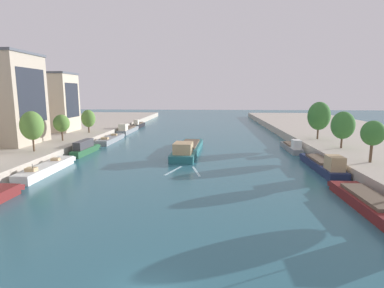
% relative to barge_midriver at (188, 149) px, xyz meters
% --- Properties ---
extents(quay_left, '(36.00, 170.00, 1.93)m').
position_rel_barge_midriver_xyz_m(quay_left, '(-40.39, 11.22, -0.02)').
color(quay_left, '#B7AD9E').
rests_on(quay_left, ground).
extents(quay_right, '(36.00, 170.00, 1.93)m').
position_rel_barge_midriver_xyz_m(quay_right, '(41.83, 11.22, -0.02)').
color(quay_right, '#B7AD9E').
rests_on(quay_right, ground).
extents(barge_midriver, '(5.53, 22.19, 3.23)m').
position_rel_barge_midriver_xyz_m(barge_midriver, '(0.00, 0.00, 0.00)').
color(barge_midriver, '#23666B').
rests_on(barge_midriver, ground).
extents(wake_behind_barge, '(5.59, 6.06, 0.03)m').
position_rel_barge_midriver_xyz_m(wake_behind_barge, '(0.53, -14.02, -0.97)').
color(wake_behind_barge, '#A0CCD6').
rests_on(wake_behind_barge, ground).
extents(moored_boat_left_far, '(2.61, 14.37, 2.42)m').
position_rel_barge_midriver_xyz_m(moored_boat_left_far, '(-20.40, -16.23, -0.30)').
color(moored_boat_left_far, silver).
rests_on(moored_boat_left_far, ground).
extents(moored_boat_left_midway, '(2.19, 10.61, 2.78)m').
position_rel_barge_midriver_xyz_m(moored_boat_left_midway, '(-20.45, -1.72, 0.17)').
color(moored_boat_left_midway, '#235633').
rests_on(moored_boat_left_midway, ground).
extents(moored_boat_left_second, '(3.16, 14.72, 2.30)m').
position_rel_barge_midriver_xyz_m(moored_boat_left_second, '(-20.30, 13.66, -0.36)').
color(moored_boat_left_second, gray).
rests_on(moored_boat_left_second, ground).
extents(moored_boat_left_downstream, '(2.91, 15.62, 3.15)m').
position_rel_barge_midriver_xyz_m(moored_boat_left_downstream, '(-20.70, 30.89, -0.03)').
color(moored_boat_left_downstream, gray).
rests_on(moored_boat_left_downstream, ground).
extents(moored_boat_left_upstream, '(2.19, 10.64, 2.98)m').
position_rel_barge_midriver_xyz_m(moored_boat_left_upstream, '(-20.57, 45.09, -0.06)').
color(moored_boat_left_upstream, black).
rests_on(moored_boat_left_upstream, ground).
extents(moored_boat_right_downstream, '(3.45, 16.79, 2.99)m').
position_rel_barge_midriver_xyz_m(moored_boat_right_downstream, '(21.30, -30.43, -0.09)').
color(moored_boat_right_downstream, maroon).
rests_on(moored_boat_right_downstream, ground).
extents(moored_boat_right_far, '(2.96, 15.48, 3.23)m').
position_rel_barge_midriver_xyz_m(moored_boat_right_far, '(22.21, -12.40, -0.02)').
color(moored_boat_right_far, '#1E284C').
rests_on(moored_boat_right_far, ground).
extents(moored_boat_right_lone, '(2.19, 11.48, 2.84)m').
position_rel_barge_midriver_xyz_m(moored_boat_right_lone, '(21.63, 3.93, -0.14)').
color(moored_boat_right_lone, gray).
rests_on(moored_boat_right_lone, ground).
extents(tree_left_past_mid, '(3.90, 3.90, 7.02)m').
position_rel_barge_midriver_xyz_m(tree_left_past_mid, '(-26.37, -9.33, 5.46)').
color(tree_left_past_mid, brown).
rests_on(tree_left_past_mid, quay_left).
extents(tree_left_distant, '(3.33, 3.33, 5.58)m').
position_rel_barge_midriver_xyz_m(tree_left_distant, '(-27.06, 2.56, 4.67)').
color(tree_left_distant, brown).
rests_on(tree_left_distant, quay_left).
extents(tree_left_far, '(3.47, 3.47, 5.83)m').
position_rel_barge_midriver_xyz_m(tree_left_far, '(-26.63, 15.87, 4.56)').
color(tree_left_far, brown).
rests_on(tree_left_far, quay_left).
extents(tree_right_distant, '(3.29, 3.29, 6.18)m').
position_rel_barge_midriver_xyz_m(tree_right_distant, '(28.10, -14.66, 5.26)').
color(tree_right_distant, brown).
rests_on(tree_right_distant, quay_right).
extents(tree_right_midway, '(4.16, 4.16, 6.78)m').
position_rel_barge_midriver_xyz_m(tree_right_midway, '(28.76, -2.92, 5.19)').
color(tree_right_midway, brown).
rests_on(tree_right_midway, quay_right).
extents(tree_right_third, '(4.79, 4.79, 8.19)m').
position_rel_barge_midriver_xyz_m(tree_right_third, '(28.23, 8.16, 6.04)').
color(tree_right_third, brown).
rests_on(tree_right_third, quay_right).
extents(building_left_far_end, '(12.87, 9.49, 15.34)m').
position_rel_barge_midriver_xyz_m(building_left_far_end, '(-38.05, 18.77, 8.63)').
color(building_left_far_end, beige).
rests_on(building_left_far_end, quay_left).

